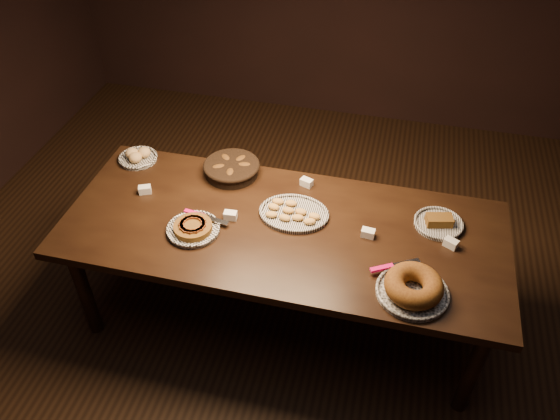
% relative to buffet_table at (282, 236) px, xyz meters
% --- Properties ---
extents(ground, '(5.00, 5.00, 0.00)m').
position_rel_buffet_table_xyz_m(ground, '(0.00, 0.00, -0.68)').
color(ground, black).
rests_on(ground, ground).
extents(buffet_table, '(2.40, 1.00, 0.75)m').
position_rel_buffet_table_xyz_m(buffet_table, '(0.00, 0.00, 0.00)').
color(buffet_table, black).
rests_on(buffet_table, ground).
extents(apple_tart_plate, '(0.32, 0.29, 0.06)m').
position_rel_buffet_table_xyz_m(apple_tart_plate, '(-0.46, -0.15, 0.10)').
color(apple_tart_plate, white).
rests_on(apple_tart_plate, buffet_table).
extents(madeleine_platter, '(0.38, 0.31, 0.04)m').
position_rel_buffet_table_xyz_m(madeleine_platter, '(0.04, 0.10, 0.09)').
color(madeleine_platter, black).
rests_on(madeleine_platter, buffet_table).
extents(bundt_cake_plate, '(0.39, 0.39, 0.11)m').
position_rel_buffet_table_xyz_m(bundt_cake_plate, '(0.71, -0.31, 0.12)').
color(bundt_cake_plate, black).
rests_on(bundt_cake_plate, buffet_table).
extents(croissant_basket, '(0.34, 0.34, 0.09)m').
position_rel_buffet_table_xyz_m(croissant_basket, '(-0.41, 0.38, 0.12)').
color(croissant_basket, black).
rests_on(croissant_basket, buffet_table).
extents(bread_roll_plate, '(0.24, 0.24, 0.08)m').
position_rel_buffet_table_xyz_m(bread_roll_plate, '(-1.02, 0.38, 0.10)').
color(bread_roll_plate, white).
rests_on(bread_roll_plate, buffet_table).
extents(loaf_plate, '(0.27, 0.27, 0.06)m').
position_rel_buffet_table_xyz_m(loaf_plate, '(0.82, 0.21, 0.09)').
color(loaf_plate, black).
rests_on(loaf_plate, buffet_table).
extents(tent_cards, '(1.81, 0.44, 0.04)m').
position_rel_buffet_table_xyz_m(tent_cards, '(0.05, 0.11, 0.10)').
color(tent_cards, white).
rests_on(tent_cards, buffet_table).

